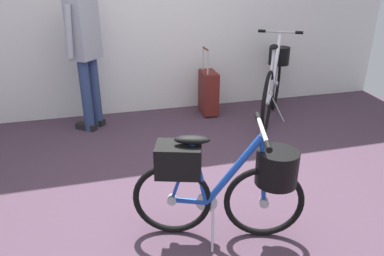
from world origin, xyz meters
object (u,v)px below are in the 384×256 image
object	(u,v)px
display_bike_left	(274,80)
rolling_suitcase	(208,92)
folding_bike_foreground	(226,180)
visitor_near_wall	(85,45)

from	to	relation	value
display_bike_left	rolling_suitcase	distance (m)	0.81
folding_bike_foreground	rolling_suitcase	bearing A→B (deg)	74.85
display_bike_left	visitor_near_wall	bearing A→B (deg)	175.02
display_bike_left	visitor_near_wall	world-z (taller)	visitor_near_wall
folding_bike_foreground	display_bike_left	size ratio (longest dim) A/B	0.86
folding_bike_foreground	rolling_suitcase	distance (m)	2.32
display_bike_left	visitor_near_wall	size ratio (longest dim) A/B	0.75
folding_bike_foreground	rolling_suitcase	size ratio (longest dim) A/B	1.28
folding_bike_foreground	visitor_near_wall	distance (m)	2.34
visitor_near_wall	folding_bike_foreground	bearing A→B (deg)	-69.26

